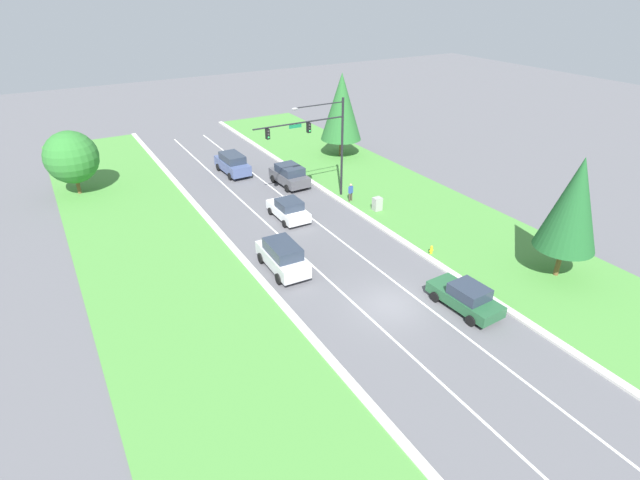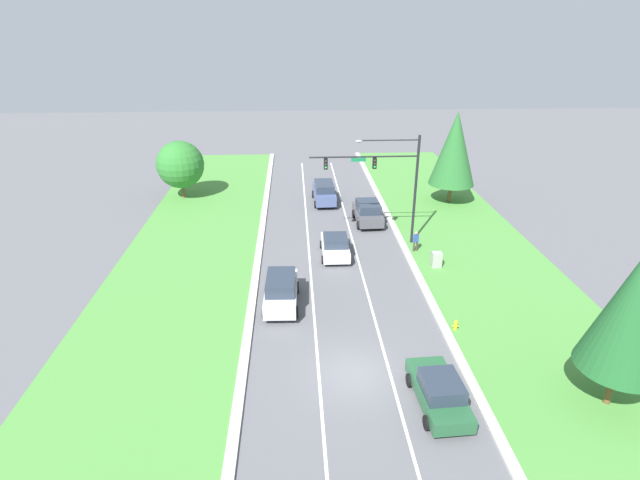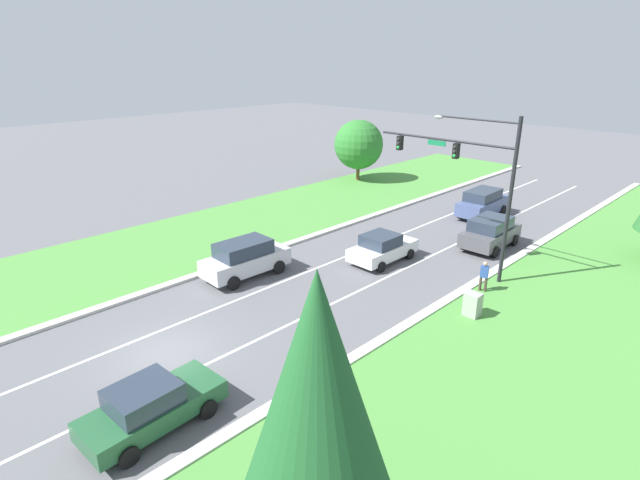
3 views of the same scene
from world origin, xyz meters
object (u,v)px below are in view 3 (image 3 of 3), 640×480
(white_sedan, at_px, (382,248))
(conifer_near_right_tree, at_px, (317,420))
(forest_sedan, at_px, (151,406))
(pedestrian, at_px, (484,275))
(graphite_suv, at_px, (490,232))
(slate_blue_suv, at_px, (483,203))
(fire_hydrant, at_px, (338,374))
(utility_cabinet, at_px, (472,305))
(silver_suv, at_px, (245,258))
(oak_near_left_tree, at_px, (359,145))
(traffic_signal_mast, at_px, (471,170))

(white_sedan, height_order, conifer_near_right_tree, conifer_near_right_tree)
(forest_sedan, distance_m, pedestrian, 16.84)
(graphite_suv, height_order, slate_blue_suv, slate_blue_suv)
(forest_sedan, xyz_separation_m, fire_hydrant, (2.65, 5.97, -0.48))
(utility_cabinet, xyz_separation_m, fire_hydrant, (-1.01, -7.93, -0.25))
(silver_suv, height_order, oak_near_left_tree, oak_near_left_tree)
(silver_suv, distance_m, oak_near_left_tree, 23.42)
(conifer_near_right_tree, xyz_separation_m, oak_near_left_tree, (-25.31, 30.63, -1.70))
(conifer_near_right_tree, bearing_deg, pedestrian, 106.76)
(forest_sedan, relative_size, oak_near_left_tree, 0.81)
(fire_hydrant, bearing_deg, white_sedan, 120.57)
(slate_blue_suv, relative_size, fire_hydrant, 7.14)
(forest_sedan, relative_size, white_sedan, 1.06)
(slate_blue_suv, height_order, utility_cabinet, slate_blue_suv)
(silver_suv, height_order, pedestrian, silver_suv)
(white_sedan, distance_m, pedestrian, 6.21)
(forest_sedan, relative_size, conifer_near_right_tree, 0.57)
(traffic_signal_mast, height_order, utility_cabinet, traffic_signal_mast)
(white_sedan, bearing_deg, utility_cabinet, -17.80)
(forest_sedan, relative_size, slate_blue_suv, 0.93)
(fire_hydrant, height_order, oak_near_left_tree, oak_near_left_tree)
(oak_near_left_tree, bearing_deg, traffic_signal_mast, -33.79)
(white_sedan, xyz_separation_m, oak_near_left_tree, (-14.02, 14.07, 2.62))
(utility_cabinet, xyz_separation_m, conifer_near_right_tree, (4.20, -14.20, 4.56))
(graphite_suv, xyz_separation_m, pedestrian, (2.81, -6.14, -0.07))
(graphite_suv, relative_size, slate_blue_suv, 0.92)
(forest_sedan, distance_m, silver_suv, 11.89)
(silver_suv, height_order, conifer_near_right_tree, conifer_near_right_tree)
(graphite_suv, height_order, pedestrian, graphite_suv)
(white_sedan, xyz_separation_m, utility_cabinet, (7.09, -2.36, -0.23))
(silver_suv, bearing_deg, graphite_suv, 63.13)
(pedestrian, bearing_deg, silver_suv, 19.30)
(conifer_near_right_tree, height_order, oak_near_left_tree, conifer_near_right_tree)
(slate_blue_suv, distance_m, oak_near_left_tree, 14.28)
(fire_hydrant, bearing_deg, oak_near_left_tree, 129.52)
(forest_sedan, height_order, pedestrian, pedestrian)
(white_sedan, relative_size, oak_near_left_tree, 0.76)
(utility_cabinet, distance_m, pedestrian, 2.87)
(slate_blue_suv, relative_size, pedestrian, 2.96)
(utility_cabinet, bearing_deg, graphite_suv, 112.71)
(forest_sedan, bearing_deg, graphite_suv, 87.04)
(traffic_signal_mast, height_order, conifer_near_right_tree, traffic_signal_mast)
(oak_near_left_tree, bearing_deg, white_sedan, -45.11)
(traffic_signal_mast, relative_size, white_sedan, 1.98)
(graphite_suv, relative_size, oak_near_left_tree, 0.80)
(graphite_suv, xyz_separation_m, conifer_near_right_tree, (7.90, -23.04, 4.15))
(traffic_signal_mast, xyz_separation_m, forest_sedan, (-0.60, -18.26, -4.91))
(white_sedan, distance_m, silver_suv, 7.97)
(silver_suv, height_order, graphite_suv, silver_suv)
(fire_hydrant, bearing_deg, conifer_near_right_tree, -50.24)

